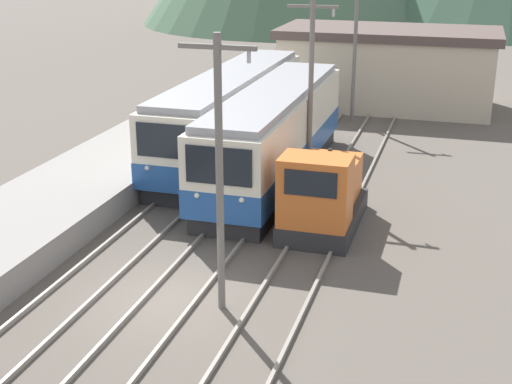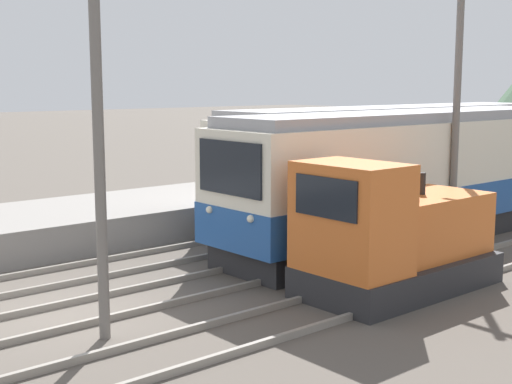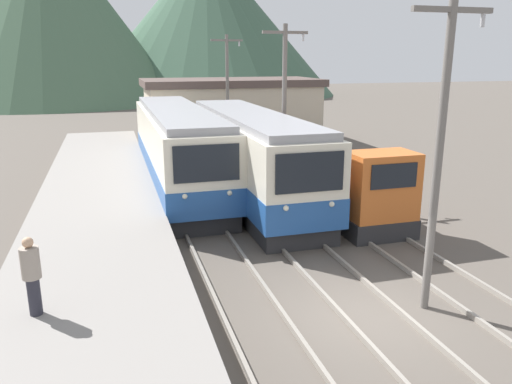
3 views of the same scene
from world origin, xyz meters
The scene contains 11 objects.
ground_plane centered at (0.00, 0.00, 0.00)m, with size 200.00×200.00×0.00m, color #564F47.
track_left centered at (-2.60, 0.00, 0.07)m, with size 1.54×60.00×0.14m.
track_center centered at (0.20, 0.00, 0.07)m, with size 1.54×60.00×0.14m.
track_right centered at (3.20, 0.00, 0.07)m, with size 1.54×60.00×0.14m.
commuter_train_left centered at (-2.60, 13.72, 1.77)m, with size 2.84×14.99×3.83m.
commuter_train_center centered at (0.20, 10.91, 1.77)m, with size 2.84×13.76×3.82m.
shunting_locomotive centered at (3.20, 6.28, 1.21)m, with size 2.40×4.80×3.00m.
catenary_mast_near centered at (1.71, -0.03, 4.05)m, with size 2.00×0.20×7.45m.
catenary_mast_mid centered at (1.71, 10.78, 4.05)m, with size 2.00×0.20×7.45m.
catenary_mast_far centered at (1.71, 21.59, 4.05)m, with size 2.00×0.20×7.45m.
station_building centered at (2.99, 26.00, 2.32)m, with size 12.60×6.30×4.59m.
Camera 1 is at (7.56, -16.38, 9.64)m, focal length 50.00 mm.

